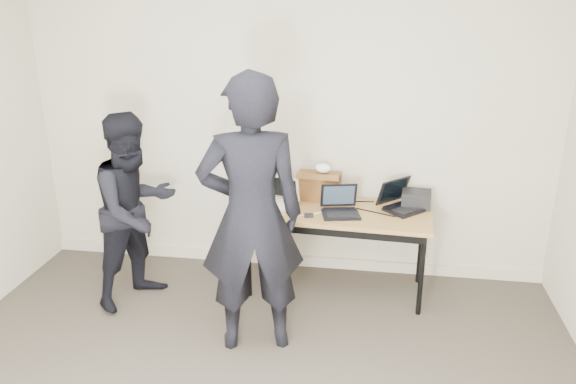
% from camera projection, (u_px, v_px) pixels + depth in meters
% --- Properties ---
extents(room, '(4.60, 4.60, 2.80)m').
position_uv_depth(room, '(217.00, 225.00, 2.69)').
color(room, '#3D362E').
rests_on(room, ground).
extents(desk, '(1.54, 0.74, 0.72)m').
position_uv_depth(desk, '(338.00, 218.00, 4.58)').
color(desk, olive).
rests_on(desk, ground).
extents(laptop_beige, '(0.38, 0.37, 0.24)m').
position_uv_depth(laptop_beige, '(277.00, 201.00, 4.63)').
color(laptop_beige, beige).
rests_on(laptop_beige, desk).
extents(laptop_center, '(0.35, 0.34, 0.23)m').
position_uv_depth(laptop_center, '(340.00, 207.00, 4.49)').
color(laptop_center, black).
rests_on(laptop_center, desk).
extents(laptop_right, '(0.45, 0.45, 0.24)m').
position_uv_depth(laptop_right, '(401.00, 202.00, 4.59)').
color(laptop_right, black).
rests_on(laptop_right, desk).
extents(leather_satchel, '(0.37, 0.21, 0.25)m').
position_uv_depth(leather_satchel, '(319.00, 186.00, 4.75)').
color(leather_satchel, brown).
rests_on(leather_satchel, desk).
extents(tissue, '(0.14, 0.11, 0.08)m').
position_uv_depth(tissue, '(323.00, 168.00, 4.70)').
color(tissue, white).
rests_on(tissue, leather_satchel).
extents(equipment_box, '(0.25, 0.22, 0.13)m').
position_uv_depth(equipment_box, '(416.00, 199.00, 4.63)').
color(equipment_box, black).
rests_on(equipment_box, desk).
extents(power_brick, '(0.08, 0.05, 0.03)m').
position_uv_depth(power_brick, '(309.00, 215.00, 4.43)').
color(power_brick, black).
rests_on(power_brick, desk).
extents(cables, '(1.15, 0.44, 0.01)m').
position_uv_depth(cables, '(344.00, 211.00, 4.55)').
color(cables, silver).
rests_on(cables, desk).
extents(person_typist, '(0.81, 0.64, 1.96)m').
position_uv_depth(person_typist, '(251.00, 217.00, 3.76)').
color(person_typist, black).
rests_on(person_typist, ground).
extents(person_observer, '(0.89, 0.95, 1.56)m').
position_uv_depth(person_observer, '(136.00, 210.00, 4.42)').
color(person_observer, black).
rests_on(person_observer, ground).
extents(baseboard, '(4.50, 0.03, 0.10)m').
position_uv_depth(baseboard, '(288.00, 260.00, 5.21)').
color(baseboard, '#BFB29E').
rests_on(baseboard, ground).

